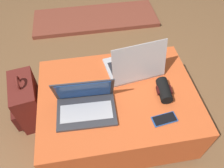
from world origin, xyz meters
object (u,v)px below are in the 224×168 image
backpack (27,102)px  laptop_near (86,104)px  wrist_brace (164,90)px  cell_phone (164,119)px  laptop_far (135,66)px

backpack → laptop_near: bearing=48.7°
laptop_near → backpack: 0.57m
laptop_near → wrist_brace: size_ratio=2.12×
cell_phone → backpack: bearing=-122.6°
laptop_far → cell_phone: 0.41m
laptop_far → backpack: size_ratio=0.86×
laptop_far → wrist_brace: bearing=114.0°
laptop_near → backpack: bearing=150.4°
wrist_brace → backpack: bearing=165.7°
laptop_far → backpack: (-0.78, 0.02, -0.27)m
cell_phone → wrist_brace: (0.05, 0.18, 0.03)m
cell_phone → backpack: (-0.87, 0.41, -0.22)m
laptop_far → wrist_brace: size_ratio=2.34×
laptop_far → cell_phone: (0.09, -0.40, -0.05)m
laptop_near → backpack: (-0.43, 0.27, -0.26)m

